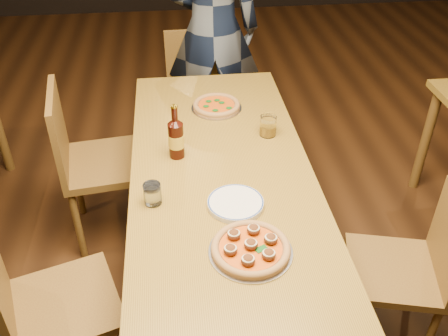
{
  "coord_description": "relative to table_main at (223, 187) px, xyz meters",
  "views": [
    {
      "loc": [
        -0.19,
        -1.74,
        2.04
      ],
      "look_at": [
        0.0,
        -0.05,
        0.82
      ],
      "focal_mm": 40.0,
      "sensor_mm": 36.0,
      "label": 1
    }
  ],
  "objects": [
    {
      "name": "ground",
      "position": [
        0.0,
        0.0,
        -0.68
      ],
      "size": [
        9.0,
        9.0,
        0.0
      ],
      "primitive_type": "plane",
      "color": "black"
    },
    {
      "name": "table_main",
      "position": [
        0.0,
        0.0,
        0.0
      ],
      "size": [
        0.8,
        2.0,
        0.75
      ],
      "color": "brown",
      "rests_on": "ground"
    },
    {
      "name": "chair_main_nw",
      "position": [
        -0.68,
        -0.38,
        -0.23
      ],
      "size": [
        0.53,
        0.53,
        0.9
      ],
      "primitive_type": null,
      "rotation": [
        0.0,
        0.0,
        1.89
      ],
      "color": "brown",
      "rests_on": "ground"
    },
    {
      "name": "chair_main_sw",
      "position": [
        -0.58,
        0.54,
        -0.2
      ],
      "size": [
        0.51,
        0.51,
        0.96
      ],
      "primitive_type": null,
      "rotation": [
        0.0,
        0.0,
        1.7
      ],
      "color": "brown",
      "rests_on": "ground"
    },
    {
      "name": "chair_main_e",
      "position": [
        0.71,
        -0.33,
        -0.26
      ],
      "size": [
        0.48,
        0.48,
        0.84
      ],
      "primitive_type": null,
      "rotation": [
        0.0,
        0.0,
        -1.82
      ],
      "color": "brown",
      "rests_on": "ground"
    },
    {
      "name": "chair_end",
      "position": [
        -0.02,
        1.27,
        -0.23
      ],
      "size": [
        0.43,
        0.43,
        0.9
      ],
      "primitive_type": null,
      "rotation": [
        0.0,
        0.0,
        0.02
      ],
      "color": "brown",
      "rests_on": "ground"
    },
    {
      "name": "pizza_meatball",
      "position": [
        0.05,
        -0.48,
        0.09
      ],
      "size": [
        0.3,
        0.3,
        0.06
      ],
      "rotation": [
        0.0,
        0.0,
        -0.02
      ],
      "color": "#B7B7BF",
      "rests_on": "table_main"
    },
    {
      "name": "pizza_margherita",
      "position": [
        0.03,
        0.59,
        0.09
      ],
      "size": [
        0.27,
        0.27,
        0.04
      ],
      "rotation": [
        0.0,
        0.0,
        0.35
      ],
      "color": "#B7B7BF",
      "rests_on": "table_main"
    },
    {
      "name": "plate_stack",
      "position": [
        0.03,
        -0.22,
        0.08
      ],
      "size": [
        0.23,
        0.23,
        0.02
      ],
      "primitive_type": "cylinder",
      "color": "white",
      "rests_on": "table_main"
    },
    {
      "name": "beer_bottle",
      "position": [
        -0.19,
        0.16,
        0.16
      ],
      "size": [
        0.07,
        0.07,
        0.25
      ],
      "rotation": [
        0.0,
        0.0,
        0.04
      ],
      "color": "black",
      "rests_on": "table_main"
    },
    {
      "name": "water_glass",
      "position": [
        -0.3,
        -0.16,
        0.12
      ],
      "size": [
        0.07,
        0.07,
        0.09
      ],
      "primitive_type": "cylinder",
      "color": "white",
      "rests_on": "table_main"
    },
    {
      "name": "amber_glass",
      "position": [
        0.25,
        0.3,
        0.12
      ],
      "size": [
        0.08,
        0.08,
        0.1
      ],
      "primitive_type": "cylinder",
      "color": "#AE7D13",
      "rests_on": "table_main"
    },
    {
      "name": "diner",
      "position": [
        0.09,
        1.43,
        0.19
      ],
      "size": [
        0.65,
        0.44,
        1.73
      ],
      "primitive_type": "imported",
      "rotation": [
        0.0,
        0.0,
        3.1
      ],
      "color": "black",
      "rests_on": "ground"
    }
  ]
}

